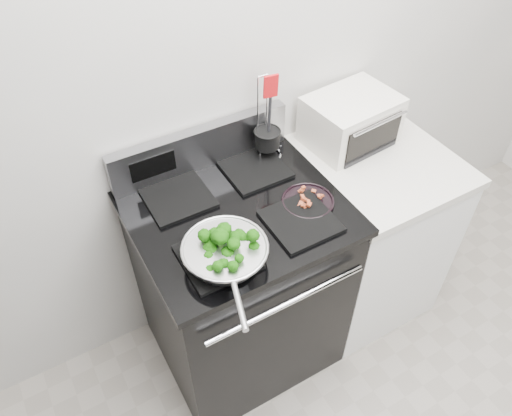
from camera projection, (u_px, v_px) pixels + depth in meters
back_wall at (262, 54)px, 1.90m from camera, size 4.00×0.02×2.70m
gas_range at (240, 284)px, 2.20m from camera, size 0.79×0.69×1.13m
counter at (363, 231)px, 2.46m from camera, size 0.62×0.68×0.92m
skillet at (225, 253)px, 1.66m from camera, size 0.30×0.46×0.06m
broccoli_pile at (225, 248)px, 1.65m from camera, size 0.23×0.23×0.08m
bacon_plate at (308, 199)px, 1.89m from camera, size 0.20×0.20×0.04m
utensil_holder at (267, 143)px, 2.05m from camera, size 0.12×0.12×0.38m
toaster_oven at (351, 120)px, 2.15m from camera, size 0.40×0.32×0.21m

